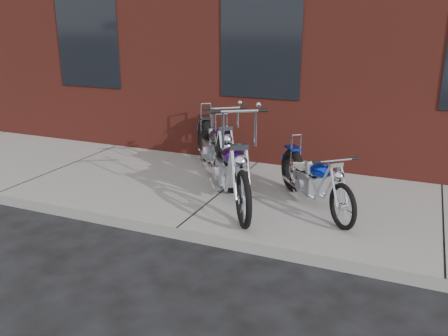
% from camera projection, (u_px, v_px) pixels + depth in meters
% --- Properties ---
extents(ground, '(120.00, 120.00, 0.00)m').
position_uv_depth(ground, '(177.00, 239.00, 5.82)').
color(ground, '#242529').
rests_on(ground, ground).
extents(sidewalk, '(22.00, 3.00, 0.15)m').
position_uv_depth(sidewalk, '(225.00, 194.00, 7.11)').
color(sidewalk, gray).
rests_on(sidewalk, ground).
extents(chopper_purple, '(1.44, 2.17, 1.40)m').
position_uv_depth(chopper_purple, '(230.00, 169.00, 6.56)').
color(chopper_purple, black).
rests_on(chopper_purple, sidewalk).
extents(chopper_blue, '(1.37, 1.58, 0.87)m').
position_uv_depth(chopper_blue, '(314.00, 181.00, 6.34)').
color(chopper_blue, black).
rests_on(chopper_blue, sidewalk).
extents(chopper_third, '(1.56, 1.97, 1.22)m').
position_uv_depth(chopper_third, '(215.00, 148.00, 7.68)').
color(chopper_third, black).
rests_on(chopper_third, sidewalk).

